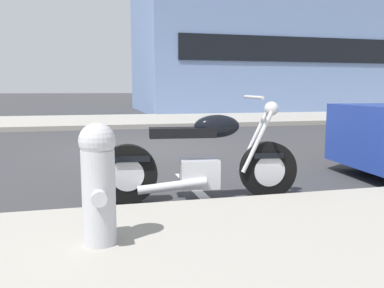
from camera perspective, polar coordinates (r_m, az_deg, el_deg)
ground_plane at (r=7.91m, az=-5.50°, el=-0.74°), size 260.00×260.00×0.00m
parking_stall_stripe at (r=4.54m, az=1.16°, el=-7.06°), size 0.12×2.20×0.01m
parked_motorcycle at (r=4.19m, az=1.41°, el=-2.46°), size 2.11×0.62×1.10m
fire_hydrant at (r=2.71m, az=-13.19°, el=-5.09°), size 0.24×0.36×0.81m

